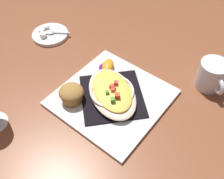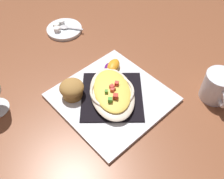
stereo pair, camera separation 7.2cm
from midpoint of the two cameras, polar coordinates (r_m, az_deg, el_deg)
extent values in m
plane|color=brown|center=(0.75, 2.74, -2.19)|extent=(2.60, 2.60, 0.00)
cube|color=white|center=(0.75, 2.76, -1.94)|extent=(0.30, 0.30, 0.01)
cube|color=black|center=(0.74, 2.78, -1.57)|extent=(0.25, 0.25, 0.00)
ellipsoid|color=beige|center=(0.73, 2.82, -0.88)|extent=(0.21, 0.23, 0.02)
torus|color=beige|center=(0.72, 2.84, -0.45)|extent=(0.17, 0.17, 0.01)
ellipsoid|color=#EFCA4D|center=(0.72, 2.85, -0.32)|extent=(0.17, 0.19, 0.02)
cube|color=#AE562F|center=(0.71, 3.14, -0.12)|extent=(0.01, 0.01, 0.01)
cube|color=#DA473A|center=(0.71, 2.98, -0.22)|extent=(0.01, 0.01, 0.01)
cube|color=green|center=(0.68, 2.60, -2.44)|extent=(0.02, 0.02, 0.01)
cube|color=#CB3E35|center=(0.72, 3.66, 1.35)|extent=(0.01, 0.01, 0.01)
cube|color=red|center=(0.69, 3.75, -1.68)|extent=(0.02, 0.02, 0.01)
cube|color=#4F9533|center=(0.70, 1.71, -0.65)|extent=(0.01, 0.01, 0.01)
cube|color=red|center=(0.71, 2.67, 0.49)|extent=(0.01, 0.01, 0.01)
cylinder|color=#A16F32|center=(0.74, -5.97, -0.81)|extent=(0.06, 0.06, 0.02)
ellipsoid|color=#A07338|center=(0.72, -6.10, 0.25)|extent=(0.07, 0.07, 0.04)
ellipsoid|color=#4C0F23|center=(0.72, -6.16, 0.70)|extent=(0.03, 0.03, 0.01)
ellipsoid|color=#511463|center=(0.82, 2.12, 4.66)|extent=(0.06, 0.06, 0.01)
ellipsoid|color=orange|center=(0.81, 2.86, 5.12)|extent=(0.07, 0.06, 0.03)
cylinder|color=white|center=(0.79, 24.56, 0.51)|extent=(0.08, 0.08, 0.09)
torus|color=white|center=(0.77, 25.66, -2.03)|extent=(0.04, 0.04, 0.05)
cylinder|color=#4C2D14|center=(0.81, 23.97, -0.74)|extent=(0.07, 0.07, 0.03)
cylinder|color=white|center=(0.99, -8.38, 12.85)|extent=(0.13, 0.13, 0.01)
ellipsoid|color=silver|center=(0.99, -8.44, 13.34)|extent=(0.04, 0.04, 0.01)
cube|color=silver|center=(0.97, -5.99, 13.11)|extent=(0.04, 0.05, 0.00)
cylinder|color=white|center=(1.01, -9.08, 14.34)|extent=(0.02, 0.02, 0.02)
cylinder|color=white|center=(0.99, -10.10, 13.64)|extent=(0.02, 0.02, 0.02)
cylinder|color=white|center=(0.97, -9.91, 12.81)|extent=(0.02, 0.02, 0.02)
camera|label=1|loc=(0.04, -87.13, 3.31)|focal=41.55mm
camera|label=2|loc=(0.04, 92.87, -3.31)|focal=41.55mm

